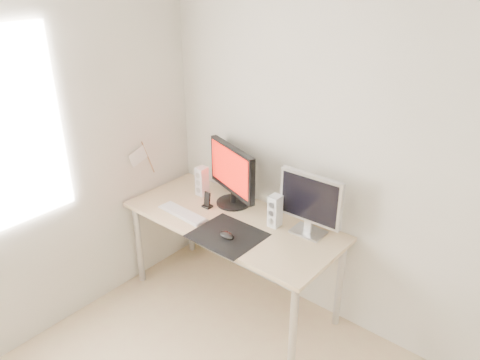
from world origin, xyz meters
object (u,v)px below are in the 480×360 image
Objects in this scene: desk at (232,228)px; second_monitor at (310,202)px; keyboard at (183,213)px; mouse at (227,235)px; speaker_left at (202,181)px; main_monitor at (232,173)px; phone_dock at (207,203)px; speaker_right at (275,211)px.

second_monitor reaches higher than desk.
second_monitor is 1.06× the size of keyboard.
speaker_left reaches higher than mouse.
main_monitor is 4.36× the size of phone_dock.
mouse reaches higher than desk.
speaker_left reaches higher than keyboard.
second_monitor is 1.94× the size of speaker_right.
phone_dock reaches higher than desk.
speaker_right is (0.71, -0.02, 0.00)m from speaker_left.
speaker_left is (-0.43, 0.14, 0.19)m from desk.
main_monitor reaches higher than mouse.
main_monitor is at bearing 63.27° from keyboard.
main_monitor is 2.31× the size of speaker_right.
keyboard is (-0.61, -0.30, -0.11)m from speaker_right.
second_monitor is 0.82m from phone_dock.
main_monitor reaches higher than speaker_left.
speaker_left is at bearing -173.13° from main_monitor.
desk is at bearing -49.48° from main_monitor.
phone_dock is at bearing -168.77° from speaker_right.
mouse is 0.50× the size of speaker_right.
main_monitor is (-0.28, 0.39, 0.23)m from mouse.
desk is at bearing -2.79° from phone_dock.
main_monitor reaches higher than desk.
mouse is 0.46m from keyboard.
desk is 0.28m from phone_dock.
second_monitor is at bearing 3.16° from speaker_left.
speaker_left is (-0.28, -0.03, -0.14)m from main_monitor.
speaker_right is at bearing 66.25° from mouse.
second_monitor reaches higher than mouse.
desk is at bearing -159.80° from second_monitor.
phone_dock is (-0.26, 0.01, 0.12)m from desk.
desk is 6.90× the size of speaker_left.
keyboard is at bearing -156.29° from second_monitor.
mouse is 0.67m from speaker_left.
keyboard is (-0.84, -0.37, -0.23)m from second_monitor.
phone_dock is at bearing -124.65° from main_monitor.
desk is 13.03× the size of phone_dock.
speaker_left is 1.00× the size of speaker_right.
keyboard is 0.20m from phone_dock.
speaker_left is 0.55× the size of keyboard.
phone_dock is at bearing 177.21° from desk.
speaker_left is (-0.57, 0.35, 0.09)m from mouse.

